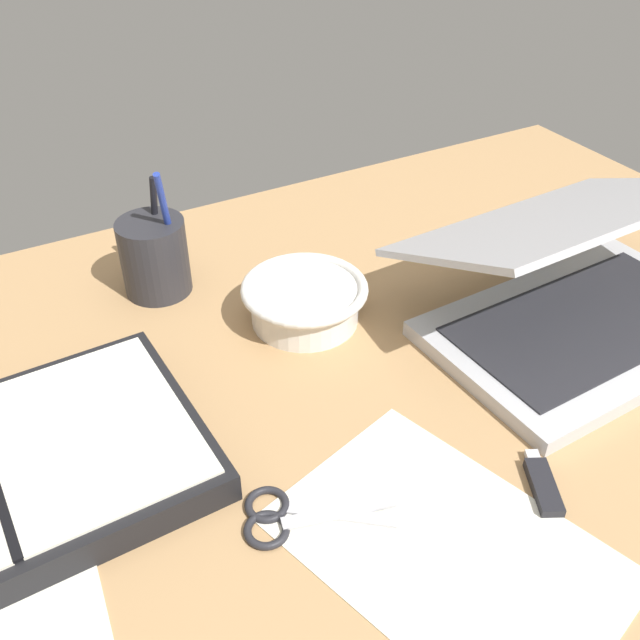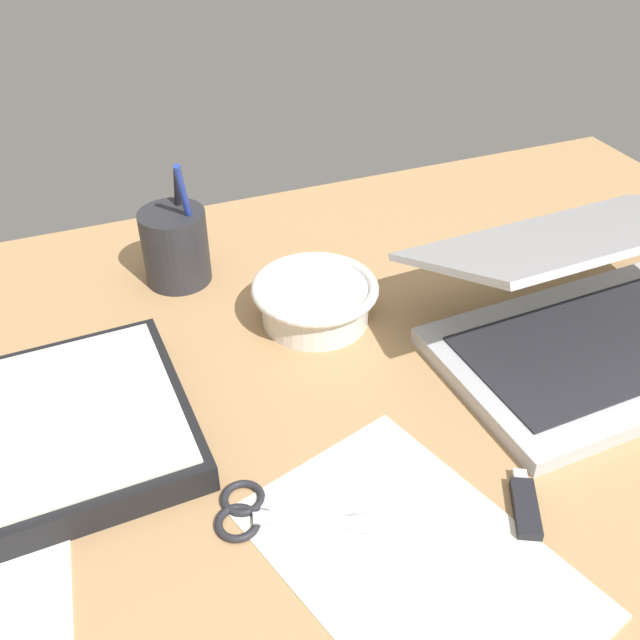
% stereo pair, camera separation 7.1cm
% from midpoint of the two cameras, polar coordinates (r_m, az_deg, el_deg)
% --- Properties ---
extents(desk_top, '(1.40, 1.00, 0.02)m').
position_cam_midpoint_polar(desk_top, '(0.70, -0.44, -9.53)').
color(desk_top, tan).
rests_on(desk_top, ground).
extents(laptop, '(0.36, 0.29, 0.16)m').
position_cam_midpoint_polar(laptop, '(0.83, 17.62, 2.20)').
color(laptop, '#B7B7BC').
rests_on(laptop, desk_top).
extents(bowl, '(0.14, 0.14, 0.05)m').
position_cam_midpoint_polar(bowl, '(0.81, -3.74, 1.51)').
color(bowl, silver).
rests_on(bowl, desk_top).
extents(pen_cup, '(0.08, 0.08, 0.17)m').
position_cam_midpoint_polar(pen_cup, '(0.88, -15.35, 4.89)').
color(pen_cup, '#28282D').
rests_on(pen_cup, desk_top).
extents(scissors, '(0.13, 0.09, 0.01)m').
position_cam_midpoint_polar(scissors, '(0.62, -6.19, -15.49)').
color(scissors, '#B7B7BC').
rests_on(scissors, desk_top).
extents(paper_sheet_front, '(0.26, 0.31, 0.00)m').
position_cam_midpoint_polar(paper_sheet_front, '(0.61, 7.01, -17.70)').
color(paper_sheet_front, silver).
rests_on(paper_sheet_front, desk_top).
extents(usb_drive, '(0.05, 0.07, 0.01)m').
position_cam_midpoint_polar(usb_drive, '(0.66, 14.44, -12.82)').
color(usb_drive, black).
rests_on(usb_drive, desk_top).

